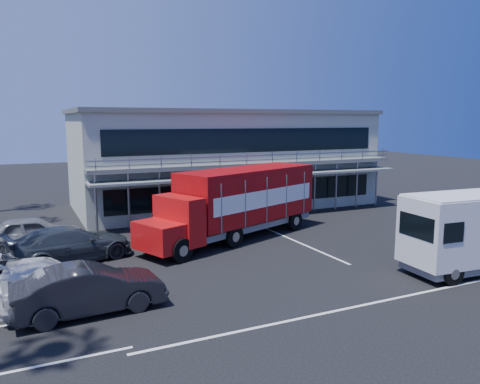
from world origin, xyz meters
name	(u,v)px	position (x,y,z in m)	size (l,w,h in m)	color
ground	(290,259)	(0.00, 0.00, 0.00)	(120.00, 120.00, 0.00)	black
building	(223,158)	(3.00, 14.94, 3.66)	(22.40, 12.00, 7.30)	#A2AB9C
red_truck	(238,201)	(-0.51, 4.70, 2.13)	(11.62, 6.73, 3.86)	#B00E0F
white_van	(480,230)	(6.56, -5.00, 1.82)	(7.19, 2.90, 3.44)	silver
parked_car_a	(80,285)	(-9.77, -2.00, 0.86)	(2.02, 5.02, 1.71)	#A8ABAF
parked_car_b	(90,289)	(-9.50, -2.50, 0.83)	(1.76, 5.06, 1.67)	black
parked_car_d	(70,244)	(-9.50, 4.00, 0.83)	(2.33, 5.74, 1.67)	#272D34
parked_car_e	(33,233)	(-10.98, 7.20, 0.84)	(1.98, 4.93, 1.68)	slate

